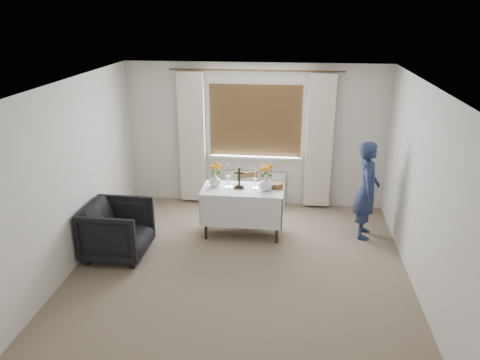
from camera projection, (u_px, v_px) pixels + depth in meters
The scene contains 12 objects.
ground at pixel (239, 275), 6.23m from camera, with size 5.00×5.00×0.00m, color gray.
altar_table at pixel (243, 212), 7.23m from camera, with size 1.24×0.64×0.76m, color white.
wooden_chair at pixel (250, 199), 7.63m from camera, with size 0.38×0.38×0.83m, color #4F331B, non-canonical shape.
armchair at pixel (118, 230), 6.61m from camera, with size 0.84×0.87×0.79m, color black.
person at pixel (367, 190), 7.06m from camera, with size 0.55×0.36×1.52m, color navy.
radiator at pixel (254, 188), 8.38m from camera, with size 1.10×0.10×0.60m, color silver.
wooden_cross at pixel (239, 178), 7.07m from camera, with size 0.16×0.11×0.33m, color black, non-canonical shape.
candlestick_left at pixel (229, 176), 7.09m from camera, with size 0.11×0.11×0.38m, color white, non-canonical shape.
candlestick_right at pixel (255, 178), 7.06m from camera, with size 0.09×0.09×0.32m, color white, non-canonical shape.
flower_vase_left at pixel (215, 180), 7.17m from camera, with size 0.19×0.19×0.19m, color silver.
flower_vase_right at pixel (266, 184), 7.00m from camera, with size 0.21×0.21×0.22m, color silver.
wicker_basket at pixel (276, 185), 7.13m from camera, with size 0.22×0.22×0.08m, color brown.
Camera 1 is at (0.63, -5.36, 3.36)m, focal length 35.00 mm.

